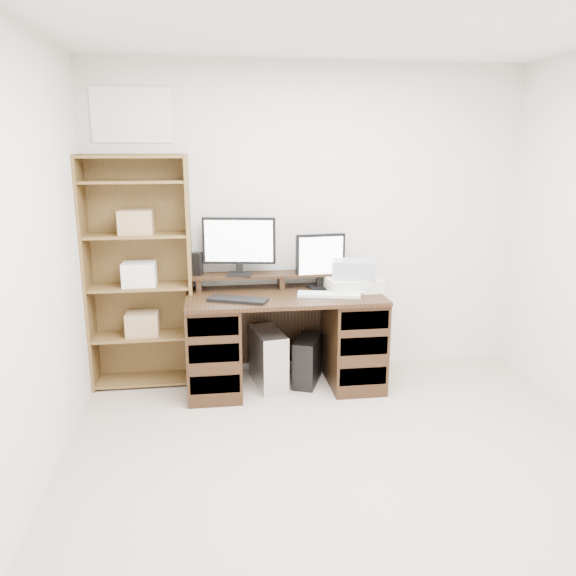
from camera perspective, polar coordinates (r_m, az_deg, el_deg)
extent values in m
cube|color=#B6A191|center=(3.21, 8.53, -21.39)|extent=(3.50, 4.00, 0.02)
cube|color=silver|center=(4.61, 2.11, 6.67)|extent=(3.50, 0.02, 2.50)
cube|color=white|center=(4.53, -15.58, 16.57)|extent=(0.60, 0.01, 0.40)
cube|color=black|center=(4.31, -0.36, -0.84)|extent=(1.50, 0.70, 0.03)
cube|color=black|center=(4.38, -7.54, -5.83)|extent=(0.40, 0.66, 0.72)
cube|color=black|center=(4.52, 6.61, -5.19)|extent=(0.40, 0.66, 0.72)
cube|color=black|center=(4.72, -0.89, -3.74)|extent=(1.48, 0.02, 0.65)
cube|color=black|center=(4.15, -7.42, -9.69)|extent=(0.36, 0.01, 0.14)
cube|color=black|center=(4.06, -7.52, -6.59)|extent=(0.36, 0.01, 0.14)
cube|color=black|center=(3.99, -7.61, -3.90)|extent=(0.36, 0.01, 0.14)
cube|color=black|center=(4.29, 7.62, -8.87)|extent=(0.36, 0.01, 0.14)
cube|color=black|center=(4.20, 7.72, -5.86)|extent=(0.36, 0.01, 0.14)
cube|color=black|center=(4.14, 7.82, -3.25)|extent=(0.36, 0.01, 0.14)
cube|color=black|center=(4.47, -9.02, 0.40)|extent=(0.04, 0.20, 0.10)
cube|color=black|center=(4.50, -0.73, 0.67)|extent=(0.04, 0.20, 0.10)
cube|color=black|center=(4.63, 7.29, 0.92)|extent=(0.04, 0.20, 0.10)
cube|color=black|center=(4.49, -0.73, 1.41)|extent=(1.40, 0.22, 0.02)
cube|color=black|center=(4.42, -4.96, 1.41)|extent=(0.21, 0.18, 0.02)
cube|color=black|center=(4.43, -4.94, 2.23)|extent=(0.06, 0.04, 0.10)
cube|color=black|center=(4.39, -5.00, 4.81)|extent=(0.57, 0.14, 0.36)
cube|color=white|center=(4.37, -5.03, 4.77)|extent=(0.52, 0.10, 0.32)
cube|color=black|center=(4.48, 3.34, 0.04)|extent=(0.20, 0.17, 0.02)
cube|color=black|center=(4.49, 3.27, 0.86)|extent=(0.06, 0.04, 0.10)
cube|color=black|center=(4.45, 3.31, 3.29)|extent=(0.40, 0.08, 0.35)
cube|color=white|center=(4.43, 3.39, 3.25)|extent=(0.35, 0.04, 0.30)
cube|color=black|center=(4.46, -9.20, 2.45)|extent=(0.09, 0.09, 0.18)
cube|color=black|center=(4.12, -5.12, -1.20)|extent=(0.46, 0.30, 0.02)
cube|color=silver|center=(4.27, 4.17, -0.67)|extent=(0.49, 0.24, 0.02)
ellipsoid|color=silver|center=(4.33, 7.33, -0.41)|extent=(0.10, 0.07, 0.04)
cube|color=beige|center=(4.44, 6.63, 0.40)|extent=(0.44, 0.34, 0.10)
cube|color=#94999E|center=(4.41, 6.67, 1.93)|extent=(0.37, 0.30, 0.14)
cube|color=#B5B8BC|center=(4.47, -2.02, -7.13)|extent=(0.28, 0.48, 0.45)
cube|color=black|center=(4.53, 1.97, -7.37)|extent=(0.29, 0.41, 0.38)
cube|color=#19FF33|center=(4.33, 1.47, -7.24)|extent=(0.01, 0.01, 0.01)
cube|color=brown|center=(4.53, -19.73, 1.21)|extent=(0.02, 0.30, 1.80)
cube|color=brown|center=(4.43, -9.89, 1.57)|extent=(0.02, 0.30, 1.80)
cube|color=brown|center=(4.60, -14.66, 1.77)|extent=(0.80, 0.01, 1.80)
cube|color=brown|center=(4.72, -14.20, -8.96)|extent=(0.75, 0.28, 0.02)
cube|color=brown|center=(4.59, -14.47, -4.70)|extent=(0.75, 0.28, 0.02)
cube|color=brown|center=(4.48, -14.78, 0.14)|extent=(0.75, 0.28, 0.02)
cube|color=brown|center=(4.41, -15.11, 5.20)|extent=(0.75, 0.28, 0.02)
cube|color=brown|center=(4.37, -15.44, 10.38)|extent=(0.75, 0.28, 0.02)
cube|color=brown|center=(4.36, -15.60, 12.74)|extent=(0.75, 0.28, 0.02)
cube|color=#A07F54|center=(4.56, -14.55, -3.51)|extent=(0.25, 0.20, 0.18)
cube|color=white|center=(4.46, -14.86, 1.39)|extent=(0.25, 0.20, 0.18)
cube|color=#A07F54|center=(4.40, -15.19, 6.48)|extent=(0.25, 0.20, 0.18)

